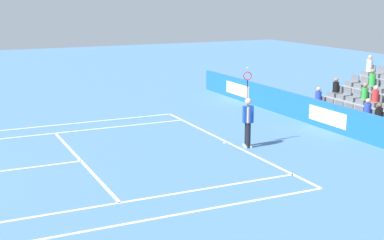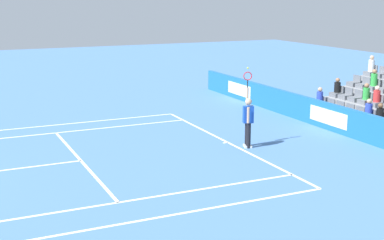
% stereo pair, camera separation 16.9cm
% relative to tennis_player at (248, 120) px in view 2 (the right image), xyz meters
% --- Properties ---
extents(line_baseline, '(10.97, 0.10, 0.01)m').
position_rel_tennis_player_xyz_m(line_baseline, '(0.84, 0.35, -0.99)').
color(line_baseline, white).
rests_on(line_baseline, ground).
extents(line_service, '(8.23, 0.10, 0.01)m').
position_rel_tennis_player_xyz_m(line_service, '(0.84, 5.84, -0.99)').
color(line_service, white).
rests_on(line_service, ground).
extents(line_singles_sideline_left, '(0.10, 11.89, 0.01)m').
position_rel_tennis_player_xyz_m(line_singles_sideline_left, '(4.95, 6.29, -0.99)').
color(line_singles_sideline_left, white).
rests_on(line_singles_sideline_left, ground).
extents(line_singles_sideline_right, '(0.10, 11.89, 0.01)m').
position_rel_tennis_player_xyz_m(line_singles_sideline_right, '(-3.28, 6.29, -0.99)').
color(line_singles_sideline_right, white).
rests_on(line_singles_sideline_right, ground).
extents(line_doubles_sideline_left, '(0.10, 11.89, 0.01)m').
position_rel_tennis_player_xyz_m(line_doubles_sideline_left, '(6.32, 6.29, -0.99)').
color(line_doubles_sideline_left, white).
rests_on(line_doubles_sideline_left, ground).
extents(line_doubles_sideline_right, '(0.10, 11.89, 0.01)m').
position_rel_tennis_player_xyz_m(line_doubles_sideline_right, '(-4.65, 6.29, -0.99)').
color(line_doubles_sideline_right, white).
rests_on(line_doubles_sideline_right, ground).
extents(line_centre_mark, '(0.10, 0.20, 0.01)m').
position_rel_tennis_player_xyz_m(line_centre_mark, '(0.84, 0.45, -0.99)').
color(line_centre_mark, white).
rests_on(line_centre_mark, ground).
extents(sponsor_barrier, '(21.72, 0.22, 1.09)m').
position_rel_tennis_player_xyz_m(sponsor_barrier, '(0.84, -4.32, -0.45)').
color(sponsor_barrier, '#1E66AD').
rests_on(sponsor_barrier, ground).
extents(tennis_player, '(0.51, 0.42, 2.85)m').
position_rel_tennis_player_xyz_m(tennis_player, '(0.00, 0.00, 0.00)').
color(tennis_player, black).
rests_on(tennis_player, ground).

